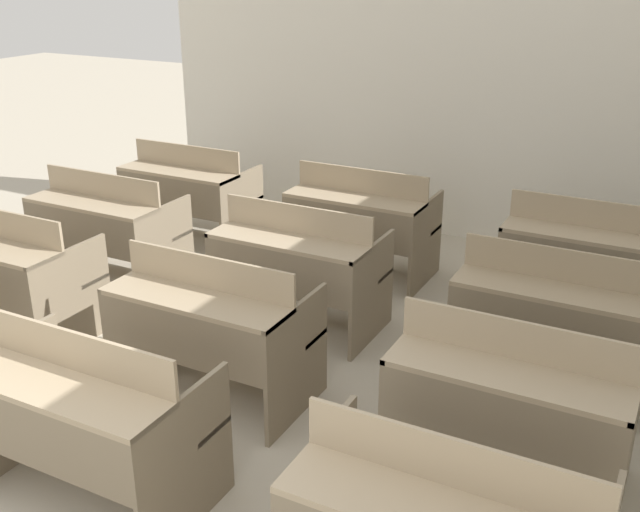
{
  "coord_description": "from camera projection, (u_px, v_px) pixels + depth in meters",
  "views": [
    {
      "loc": [
        2.31,
        -0.97,
        2.58
      ],
      "look_at": [
        0.26,
        2.96,
        0.8
      ],
      "focal_mm": 42.0,
      "sensor_mm": 36.0,
      "label": 1
    }
  ],
  "objects": [
    {
      "name": "bench_second_left",
      "position": [
        7.0,
        270.0,
        5.36
      ],
      "size": [
        1.18,
        0.72,
        0.95
      ],
      "color": "#7C6D56",
      "rests_on": "ground_plane"
    },
    {
      "name": "wall_back",
      "position": [
        438.0,
        81.0,
        7.01
      ],
      "size": [
        5.91,
        0.06,
        2.99
      ],
      "color": "white",
      "rests_on": "ground_plane"
    },
    {
      "name": "bench_third_center",
      "position": [
        298.0,
        265.0,
        5.45
      ],
      "size": [
        1.18,
        0.72,
        0.95
      ],
      "color": "#83745D",
      "rests_on": "ground_plane"
    },
    {
      "name": "bench_third_left",
      "position": [
        106.0,
        225.0,
        6.24
      ],
      "size": [
        1.18,
        0.72,
        0.95
      ],
      "color": "#80715A",
      "rests_on": "ground_plane"
    },
    {
      "name": "bench_back_left",
      "position": [
        189.0,
        192.0,
        7.13
      ],
      "size": [
        1.18,
        0.72,
        0.95
      ],
      "color": "#7F7059",
      "rests_on": "ground_plane"
    },
    {
      "name": "bench_back_right",
      "position": [
        585.0,
        258.0,
        5.56
      ],
      "size": [
        1.18,
        0.72,
        0.95
      ],
      "color": "#80715A",
      "rests_on": "ground_plane"
    },
    {
      "name": "bench_second_right",
      "position": [
        510.0,
        401.0,
        3.77
      ],
      "size": [
        1.18,
        0.72,
        0.95
      ],
      "color": "#82735C",
      "rests_on": "ground_plane"
    },
    {
      "name": "bench_front_center",
      "position": [
        85.0,
        414.0,
        3.67
      ],
      "size": [
        1.18,
        0.72,
        0.95
      ],
      "color": "#7C6D56",
      "rests_on": "ground_plane"
    },
    {
      "name": "bench_second_center",
      "position": [
        211.0,
        325.0,
        4.55
      ],
      "size": [
        1.18,
        0.72,
        0.95
      ],
      "color": "#7D6E57",
      "rests_on": "ground_plane"
    },
    {
      "name": "bench_third_right",
      "position": [
        553.0,
        316.0,
        4.66
      ],
      "size": [
        1.18,
        0.72,
        0.95
      ],
      "color": "#796952",
      "rests_on": "ground_plane"
    },
    {
      "name": "bench_back_center",
      "position": [
        361.0,
        220.0,
        6.36
      ],
      "size": [
        1.18,
        0.72,
        0.95
      ],
      "color": "#7D6E57",
      "rests_on": "ground_plane"
    }
  ]
}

